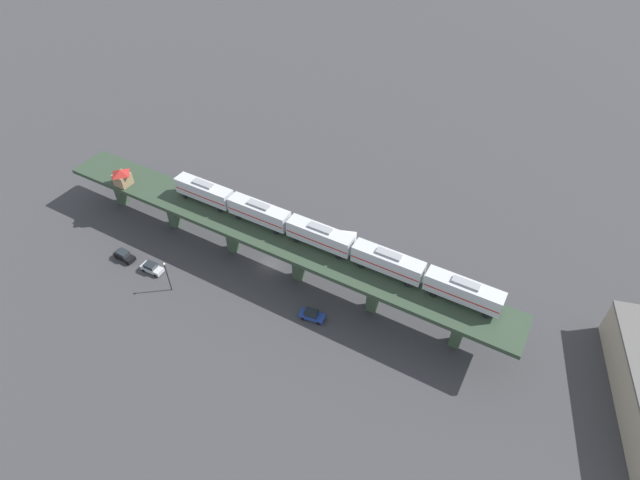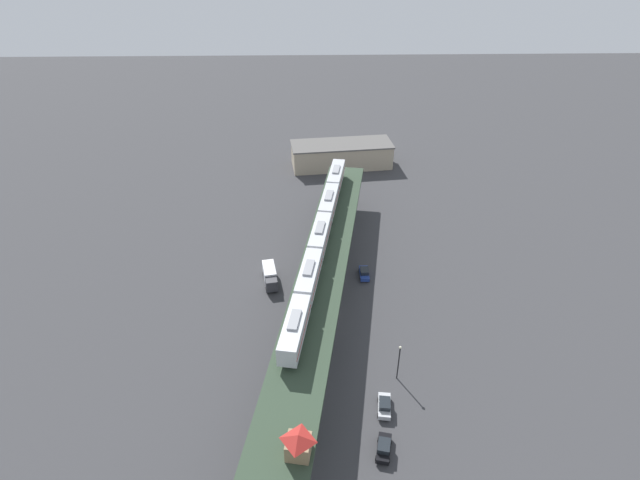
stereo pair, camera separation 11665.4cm
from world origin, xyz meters
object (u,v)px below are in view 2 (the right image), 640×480
at_px(street_lamp, 399,360).
at_px(street_car_silver, 384,406).
at_px(signal_hut, 298,444).
at_px(subway_train, 320,235).
at_px(delivery_truck, 270,275).
at_px(warehouse_building, 341,155).
at_px(street_car_black, 384,448).
at_px(street_car_blue, 364,273).

bearing_deg(street_lamp, street_car_silver, -115.27).
height_order(signal_hut, street_car_silver, signal_hut).
relative_size(subway_train, street_lamp, 8.93).
xyz_separation_m(delivery_truck, warehouse_building, (17.40, 54.43, 1.65)).
height_order(street_lamp, warehouse_building, street_lamp).
bearing_deg(delivery_truck, subway_train, -1.63).
relative_size(street_car_black, warehouse_building, 0.16).
bearing_deg(street_lamp, subway_train, 115.01).
relative_size(subway_train, street_car_silver, 13.47).
xyz_separation_m(subway_train, delivery_truck, (-9.84, 0.28, -9.41)).
height_order(delivery_truck, warehouse_building, warehouse_building).
relative_size(street_car_blue, street_lamp, 0.64).
height_order(subway_train, warehouse_building, subway_train).
distance_m(subway_train, signal_hut, 43.16).
distance_m(street_car_silver, street_car_black, 6.93).
relative_size(subway_train, street_car_black, 13.20).
relative_size(street_car_silver, street_lamp, 0.66).
bearing_deg(signal_hut, street_car_black, 26.65).
bearing_deg(warehouse_building, street_car_silver, -89.25).
distance_m(street_car_blue, street_car_black, 39.12).
bearing_deg(subway_train, warehouse_building, 82.13).
distance_m(subway_train, warehouse_building, 55.77).
distance_m(street_car_blue, warehouse_building, 53.04).
bearing_deg(street_car_silver, delivery_truck, 121.03).
height_order(street_car_blue, warehouse_building, warehouse_building).
distance_m(street_car_silver, warehouse_building, 85.26).
distance_m(signal_hut, street_lamp, 24.62).
bearing_deg(delivery_truck, street_car_black, -65.05).
xyz_separation_m(subway_train, street_car_blue, (8.94, 1.74, -10.23)).
xyz_separation_m(subway_train, street_car_silver, (8.68, -30.50, -10.23)).
distance_m(street_lamp, warehouse_building, 79.40).
bearing_deg(delivery_truck, warehouse_building, 72.27).
xyz_separation_m(street_car_black, delivery_truck, (-17.51, 37.64, 0.82)).
bearing_deg(warehouse_building, street_car_black, -89.93).
height_order(subway_train, street_car_silver, subway_train).
xyz_separation_m(street_car_black, warehouse_building, (-0.11, 92.07, 2.47)).
height_order(signal_hut, street_car_blue, signal_hut).
bearing_deg(subway_train, signal_hut, -94.77).
bearing_deg(warehouse_building, street_lamp, -87.18).
bearing_deg(warehouse_building, delivery_truck, -107.73).
height_order(street_car_silver, street_car_black, same).
relative_size(subway_train, street_car_blue, 14.01).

